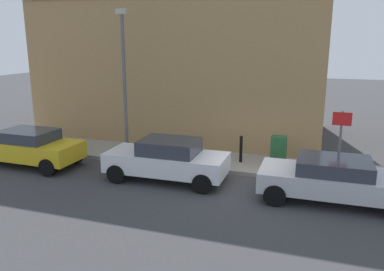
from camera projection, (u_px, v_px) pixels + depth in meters
ground at (255, 186)px, 12.82m from camera, size 80.00×80.00×0.00m
sidewalk at (123, 152)px, 16.55m from camera, size 2.33×30.00×0.15m
corner_building at (188, 39)px, 19.47m from camera, size 7.43×13.53×9.51m
car_silver at (334, 179)px, 11.47m from camera, size 1.98×4.39×1.32m
car_white at (167, 159)px, 13.22m from camera, size 1.85×4.15×1.45m
car_yellow at (28, 147)px, 14.83m from camera, size 1.85×4.20×1.39m
utility_cabinet at (278, 153)px, 14.24m from camera, size 0.46×0.61×1.15m
bollard_near_cabinet at (241, 148)px, 14.77m from camera, size 0.14×0.14×1.04m
street_sign at (341, 135)px, 12.79m from camera, size 0.08×0.60×2.30m
lamppost at (124, 76)px, 15.42m from camera, size 0.20×0.44×5.72m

